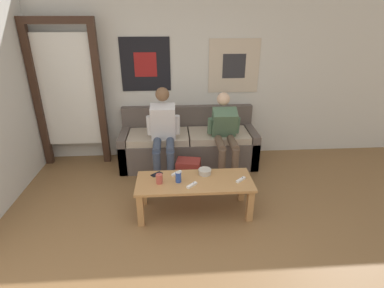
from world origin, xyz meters
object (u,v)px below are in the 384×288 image
person_seated_adult (163,131)px  game_controller_near_left (241,180)px  ceramic_bowl (205,171)px  game_controller_far_center (177,173)px  pillar_candle (159,179)px  couch (188,145)px  person_seated_teen (225,132)px  coffee_table (195,186)px  drink_can_blue (178,177)px  cell_phone (157,174)px  backpack (188,174)px  game_controller_near_right (192,185)px

person_seated_adult → game_controller_near_left: 1.32m
game_controller_near_left → ceramic_bowl: bearing=155.4°
game_controller_far_center → pillar_candle: bearing=-136.0°
couch → person_seated_teen: (0.50, -0.37, 0.34)m
pillar_candle → game_controller_near_left: bearing=-0.7°
coffee_table → pillar_candle: pillar_candle is taller
drink_can_blue → person_seated_adult: bearing=101.0°
pillar_candle → cell_phone: size_ratio=0.83×
backpack → pillar_candle: (-0.36, -0.60, 0.29)m
person_seated_teen → pillar_candle: 1.32m
couch → person_seated_adult: person_seated_adult is taller
pillar_candle → game_controller_far_center: bearing=44.0°
ceramic_bowl → game_controller_near_right: 0.31m
game_controller_near_right → coffee_table: bearing=71.7°
game_controller_far_center → ceramic_bowl: bearing=-3.3°
person_seated_teen → ceramic_bowl: bearing=-115.1°
game_controller_near_right → backpack: bearing=90.1°
person_seated_adult → game_controller_far_center: 0.80m
person_seated_teen → backpack: person_seated_teen is taller
coffee_table → backpack: coffee_table is taller
pillar_candle → cell_phone: bearing=101.4°
backpack → ceramic_bowl: 0.54m
pillar_candle → person_seated_teen: bearing=46.7°
couch → cell_phone: couch is taller
backpack → game_controller_near_right: (0.00, -0.69, 0.25)m
couch → person_seated_teen: 0.71m
person_seated_adult → cell_phone: (-0.07, -0.73, -0.26)m
ceramic_bowl → cell_phone: bearing=177.6°
couch → ceramic_bowl: size_ratio=13.14×
person_seated_teen → pillar_candle: size_ratio=9.46×
coffee_table → game_controller_far_center: bearing=141.4°
game_controller_far_center → cell_phone: bearing=178.8°
couch → coffee_table: 1.30m
game_controller_near_left → drink_can_blue: bearing=178.3°
coffee_table → game_controller_near_left: size_ratio=10.21×
person_seated_adult → game_controller_near_left: person_seated_adult is taller
coffee_table → backpack: (-0.04, 0.58, -0.17)m
drink_can_blue → cell_phone: bearing=144.0°
coffee_table → game_controller_near_left: game_controller_near_left is taller
backpack → game_controller_near_left: (0.57, -0.61, 0.25)m
game_controller_near_right → game_controller_far_center: same height
couch → game_controller_far_center: size_ratio=15.67×
coffee_table → person_seated_adult: bearing=112.0°
game_controller_far_center → person_seated_adult: bearing=102.3°
backpack → game_controller_far_center: (-0.16, -0.41, 0.25)m
game_controller_far_center → game_controller_near_right: bearing=-59.5°
game_controller_near_right → game_controller_far_center: bearing=120.5°
ceramic_bowl → pillar_candle: pillar_candle is taller
person_seated_teen → game_controller_far_center: person_seated_teen is taller
coffee_table → backpack: size_ratio=3.43×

